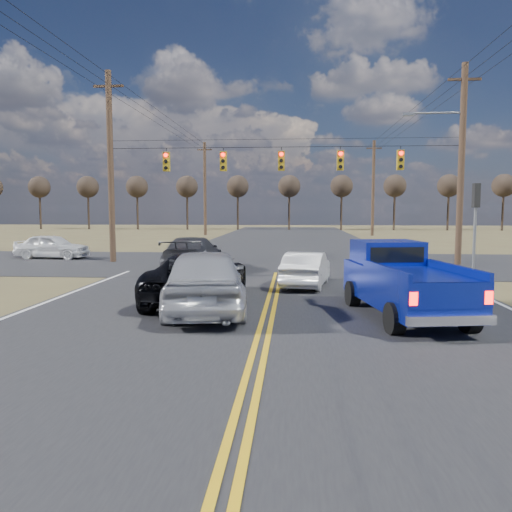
# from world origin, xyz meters

# --- Properties ---
(ground) EXTENTS (160.00, 160.00, 0.00)m
(ground) POSITION_xyz_m (0.00, 0.00, 0.00)
(ground) COLOR brown
(ground) RESTS_ON ground
(road_main) EXTENTS (14.00, 120.00, 0.02)m
(road_main) POSITION_xyz_m (0.00, 10.00, 0.00)
(road_main) COLOR #28282B
(road_main) RESTS_ON ground
(road_cross) EXTENTS (120.00, 12.00, 0.02)m
(road_cross) POSITION_xyz_m (0.00, 18.00, 0.00)
(road_cross) COLOR #28282B
(road_cross) RESTS_ON ground
(signal_gantry) EXTENTS (19.60, 4.83, 10.00)m
(signal_gantry) POSITION_xyz_m (0.50, 17.79, 5.06)
(signal_gantry) COLOR #473323
(signal_gantry) RESTS_ON ground
(utility_poles) EXTENTS (19.60, 58.32, 10.00)m
(utility_poles) POSITION_xyz_m (0.00, 17.00, 5.23)
(utility_poles) COLOR #473323
(utility_poles) RESTS_ON ground
(treeline) EXTENTS (87.00, 117.80, 7.40)m
(treeline) POSITION_xyz_m (0.00, 26.96, 5.70)
(treeline) COLOR #33261C
(treeline) RESTS_ON ground
(pickup_truck) EXTENTS (2.74, 5.41, 1.94)m
(pickup_truck) POSITION_xyz_m (3.52, 5.33, 0.94)
(pickup_truck) COLOR black
(pickup_truck) RESTS_ON ground
(silver_suv) EXTENTS (2.90, 5.59, 1.82)m
(silver_suv) POSITION_xyz_m (-1.74, 5.48, 0.91)
(silver_suv) COLOR #ABADB3
(silver_suv) RESTS_ON ground
(black_suv) EXTENTS (2.66, 5.60, 1.55)m
(black_suv) POSITION_xyz_m (-2.22, 7.02, 0.77)
(black_suv) COLOR black
(black_suv) RESTS_ON ground
(white_car_queue) EXTENTS (1.97, 4.06, 1.28)m
(white_car_queue) POSITION_xyz_m (1.13, 10.31, 0.64)
(white_car_queue) COLOR silver
(white_car_queue) RESTS_ON ground
(dgrey_car_queue) EXTENTS (2.17, 5.33, 1.55)m
(dgrey_car_queue) POSITION_xyz_m (-4.06, 15.10, 0.77)
(dgrey_car_queue) COLOR #37373D
(dgrey_car_queue) RESTS_ON ground
(cross_car_west) EXTENTS (1.93, 4.24, 1.41)m
(cross_car_west) POSITION_xyz_m (-13.14, 19.54, 0.71)
(cross_car_west) COLOR white
(cross_car_west) RESTS_ON ground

